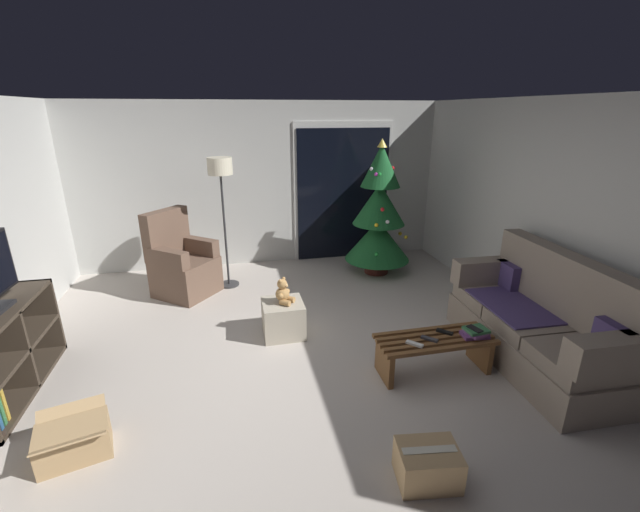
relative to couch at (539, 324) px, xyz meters
The scene contains 19 objects.
ground_plane 2.39m from the couch, 169.00° to the left, with size 7.00×7.00×0.00m, color #BCB2A8.
wall_back 4.29m from the couch, 123.43° to the left, with size 5.72×0.12×2.50m, color beige.
wall_right 1.10m from the couch, 39.72° to the left, with size 0.12×6.00×2.50m, color beige.
patio_door_frame 3.66m from the couch, 106.60° to the left, with size 1.60×0.02×2.20m, color silver.
patio_door_glass 3.63m from the couch, 106.69° to the left, with size 1.50×0.02×2.10m, color black.
couch is the anchor object (origin of this frame).
coffee_table 1.08m from the couch, behind, with size 1.10×0.40×0.36m.
remote_graphite 1.15m from the couch, behind, with size 0.04×0.16×0.02m, color #333338.
remote_black 0.95m from the couch, behind, with size 0.04×0.16×0.02m, color black.
remote_white 1.32m from the couch, behind, with size 0.04×0.16×0.02m, color silver.
book_stack 0.70m from the couch, behind, with size 0.25×0.20×0.09m.
cell_phone 0.73m from the couch, behind, with size 0.07×0.14×0.01m, color black.
christmas_tree 2.72m from the couch, 105.35° to the left, with size 0.97×0.97×1.99m.
armchair 4.28m from the couch, 145.28° to the left, with size 0.96×0.96×1.13m.
floor_lamp 4.05m from the couch, 138.67° to the left, with size 0.32×0.32×1.78m.
ottoman 2.59m from the couch, 156.09° to the left, with size 0.44×0.44×0.39m, color #B2A893.
teddy_bear_honey 2.57m from the couch, 156.15° to the left, with size 0.22×0.21×0.29m.
cardboard_box_taped_mid_floor 2.02m from the couch, 147.27° to the right, with size 0.44×0.36×0.25m.
cardboard_box_open_near_shelf 4.07m from the couch, behind, with size 0.55×0.57×0.30m.
Camera 1 is at (-0.53, -3.46, 2.35)m, focal length 23.24 mm.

